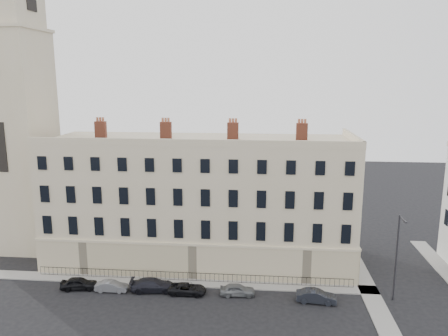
{
  "coord_description": "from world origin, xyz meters",
  "views": [
    {
      "loc": [
        1.64,
        -38.86,
        22.14
      ],
      "look_at": [
        -2.86,
        10.0,
        11.97
      ],
      "focal_mm": 35.0,
      "sensor_mm": 36.0,
      "label": 1
    }
  ],
  "objects_px": {
    "car_c": "(153,285)",
    "car_d": "(187,289)",
    "streetlamp": "(397,254)",
    "car_b": "(112,286)",
    "car_a": "(79,283)",
    "car_e": "(237,290)",
    "car_f": "(316,296)"
  },
  "relations": [
    {
      "from": "streetlamp",
      "to": "car_a",
      "type": "bearing_deg",
      "value": -177.27
    },
    {
      "from": "car_d",
      "to": "car_c",
      "type": "bearing_deg",
      "value": 85.67
    },
    {
      "from": "car_c",
      "to": "car_d",
      "type": "relative_size",
      "value": 1.17
    },
    {
      "from": "car_c",
      "to": "car_f",
      "type": "relative_size",
      "value": 1.18
    },
    {
      "from": "car_c",
      "to": "car_d",
      "type": "distance_m",
      "value": 3.74
    },
    {
      "from": "car_b",
      "to": "streetlamp",
      "type": "height_order",
      "value": "streetlamp"
    },
    {
      "from": "car_b",
      "to": "car_d",
      "type": "bearing_deg",
      "value": -90.38
    },
    {
      "from": "car_d",
      "to": "car_e",
      "type": "height_order",
      "value": "car_e"
    },
    {
      "from": "car_a",
      "to": "car_e",
      "type": "bearing_deg",
      "value": -98.16
    },
    {
      "from": "car_c",
      "to": "car_f",
      "type": "bearing_deg",
      "value": -100.0
    },
    {
      "from": "car_b",
      "to": "car_c",
      "type": "distance_m",
      "value": 4.37
    },
    {
      "from": "car_d",
      "to": "car_e",
      "type": "distance_m",
      "value": 5.22
    },
    {
      "from": "car_a",
      "to": "car_d",
      "type": "height_order",
      "value": "car_a"
    },
    {
      "from": "car_d",
      "to": "car_e",
      "type": "relative_size",
      "value": 1.1
    },
    {
      "from": "car_b",
      "to": "car_f",
      "type": "distance_m",
      "value": 21.26
    },
    {
      "from": "car_d",
      "to": "car_e",
      "type": "bearing_deg",
      "value": -88.26
    },
    {
      "from": "car_c",
      "to": "car_e",
      "type": "height_order",
      "value": "car_c"
    },
    {
      "from": "car_c",
      "to": "car_e",
      "type": "bearing_deg",
      "value": -97.92
    },
    {
      "from": "streetlamp",
      "to": "car_b",
      "type": "bearing_deg",
      "value": -176.85
    },
    {
      "from": "car_d",
      "to": "streetlamp",
      "type": "xyz_separation_m",
      "value": [
        21.03,
        0.57,
        4.44
      ]
    },
    {
      "from": "car_c",
      "to": "car_f",
      "type": "distance_m",
      "value": 16.94
    },
    {
      "from": "car_e",
      "to": "streetlamp",
      "type": "distance_m",
      "value": 16.41
    },
    {
      "from": "car_a",
      "to": "streetlamp",
      "type": "bearing_deg",
      "value": -97.75
    },
    {
      "from": "car_b",
      "to": "streetlamp",
      "type": "xyz_separation_m",
      "value": [
        29.1,
        0.74,
        4.44
      ]
    },
    {
      "from": "car_d",
      "to": "car_f",
      "type": "bearing_deg",
      "value": -92.46
    },
    {
      "from": "car_d",
      "to": "car_f",
      "type": "distance_m",
      "value": 13.2
    },
    {
      "from": "car_c",
      "to": "streetlamp",
      "type": "relative_size",
      "value": 0.52
    },
    {
      "from": "car_a",
      "to": "streetlamp",
      "type": "relative_size",
      "value": 0.42
    },
    {
      "from": "car_e",
      "to": "streetlamp",
      "type": "xyz_separation_m",
      "value": [
        15.81,
        0.41,
        4.38
      ]
    },
    {
      "from": "car_c",
      "to": "streetlamp",
      "type": "bearing_deg",
      "value": -96.47
    },
    {
      "from": "streetlamp",
      "to": "car_e",
      "type": "bearing_deg",
      "value": -176.83
    },
    {
      "from": "car_a",
      "to": "streetlamp",
      "type": "distance_m",
      "value": 33.0
    }
  ]
}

